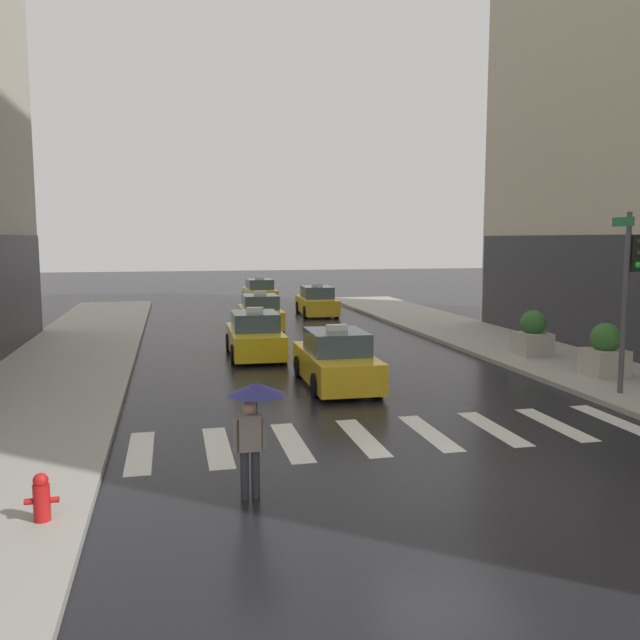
% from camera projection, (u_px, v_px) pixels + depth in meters
% --- Properties ---
extents(ground_plane, '(160.00, 160.00, 0.00)m').
position_uv_depth(ground_plane, '(453.00, 484.00, 11.58)').
color(ground_plane, black).
extents(crosswalk_markings, '(11.30, 2.80, 0.01)m').
position_uv_depth(crosswalk_markings, '(396.00, 435.00, 14.49)').
color(crosswalk_markings, silver).
rests_on(crosswalk_markings, ground).
extents(traffic_light_pole, '(0.44, 0.84, 4.80)m').
position_uv_depth(traffic_light_pole, '(630.00, 277.00, 17.45)').
color(traffic_light_pole, '#47474C').
rests_on(traffic_light_pole, curb_right).
extents(taxi_lead, '(1.99, 4.57, 1.80)m').
position_uv_depth(taxi_lead, '(336.00, 361.00, 19.33)').
color(taxi_lead, gold).
rests_on(taxi_lead, ground).
extents(taxi_second, '(2.00, 4.57, 1.80)m').
position_uv_depth(taxi_second, '(255.00, 336.00, 24.17)').
color(taxi_second, yellow).
rests_on(taxi_second, ground).
extents(taxi_third, '(2.01, 4.58, 1.80)m').
position_uv_depth(taxi_third, '(260.00, 313.00, 31.66)').
color(taxi_third, yellow).
rests_on(taxi_third, ground).
extents(taxi_fourth, '(2.07, 4.60, 1.80)m').
position_uv_depth(taxi_fourth, '(317.00, 302.00, 37.23)').
color(taxi_fourth, gold).
rests_on(taxi_fourth, ground).
extents(taxi_fifth, '(1.99, 4.57, 1.80)m').
position_uv_depth(taxi_fifth, '(260.00, 293.00, 43.89)').
color(taxi_fifth, yellow).
rests_on(taxi_fifth, ground).
extents(pedestrian_with_umbrella, '(0.96, 0.96, 1.94)m').
position_uv_depth(pedestrian_with_umbrella, '(254.00, 408.00, 10.78)').
color(pedestrian_with_umbrella, '#333338').
rests_on(pedestrian_with_umbrella, ground).
extents(fire_hydrant, '(0.48, 0.24, 0.72)m').
position_uv_depth(fire_hydrant, '(41.00, 497.00, 9.69)').
color(fire_hydrant, red).
rests_on(fire_hydrant, curb_left).
extents(planter_near_corner, '(1.10, 1.10, 1.60)m').
position_uv_depth(planter_near_corner, '(605.00, 352.00, 19.98)').
color(planter_near_corner, '#A8A399').
rests_on(planter_near_corner, curb_right).
extents(planter_mid_block, '(1.10, 1.10, 1.60)m').
position_uv_depth(planter_mid_block, '(533.00, 335.00, 23.56)').
color(planter_mid_block, '#A8A399').
rests_on(planter_mid_block, curb_right).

